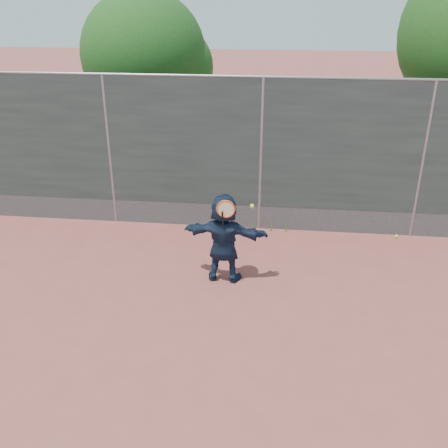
# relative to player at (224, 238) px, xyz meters

# --- Properties ---
(ground) EXTENTS (80.00, 80.00, 0.00)m
(ground) POSITION_rel_player_xyz_m (0.47, -1.43, -0.76)
(ground) COLOR #9E4C42
(ground) RESTS_ON ground
(player) EXTENTS (1.43, 0.56, 1.51)m
(player) POSITION_rel_player_xyz_m (0.00, 0.00, 0.00)
(player) COLOR #16273E
(player) RESTS_ON ground
(ball_ground) EXTENTS (0.07, 0.07, 0.07)m
(ball_ground) POSITION_rel_player_xyz_m (3.18, 1.92, -0.72)
(ball_ground) COLOR #D5EE35
(ball_ground) RESTS_ON ground
(fence) EXTENTS (20.00, 0.06, 3.03)m
(fence) POSITION_rel_player_xyz_m (0.47, 2.07, 0.83)
(fence) COLOR #38423D
(fence) RESTS_ON ground
(swing_action) EXTENTS (0.58, 0.15, 0.51)m
(swing_action) POSITION_rel_player_xyz_m (0.09, -0.19, 0.59)
(swing_action) COLOR #E75215
(swing_action) RESTS_ON ground
(tree_left) EXTENTS (3.15, 3.00, 4.53)m
(tree_left) POSITION_rel_player_xyz_m (-2.37, 5.12, 2.18)
(tree_left) COLOR #382314
(tree_left) RESTS_ON ground
(weed_clump) EXTENTS (0.68, 0.07, 0.30)m
(weed_clump) POSITION_rel_player_xyz_m (0.77, 1.95, -0.62)
(weed_clump) COLOR #387226
(weed_clump) RESTS_ON ground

